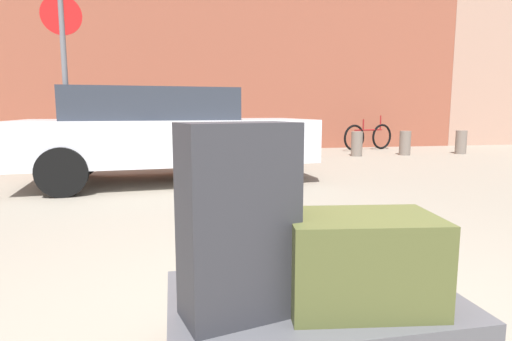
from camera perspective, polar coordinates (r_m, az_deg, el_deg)
name	(u,v)px	position (r m, az deg, el deg)	size (l,w,h in m)	color
luggage_cart	(313,311)	(1.86, 7.73, -18.31)	(1.18, 0.75, 0.34)	#4C4C51
duffel_bag_olive_stacked_top	(361,261)	(1.71, 14.04, -11.75)	(0.57, 0.36, 0.36)	#4C5128
suitcase_charcoal_rear_right	(238,221)	(1.53, -2.45, -6.91)	(0.40, 0.23, 0.71)	#2D2D33
parked_car	(165,133)	(6.66, -12.21, 5.05)	(4.43, 2.19, 1.42)	silver
bicycle_leaning	(368,137)	(12.25, 14.97, 4.44)	(1.69, 0.59, 0.96)	black
bollard_kerb_near	(308,145)	(10.04, 7.04, 3.49)	(0.27, 0.27, 0.60)	#72665B
bollard_kerb_mid	(357,144)	(10.49, 13.48, 3.53)	(0.27, 0.27, 0.60)	#72665B
bollard_kerb_far	(405,143)	(11.09, 19.52, 3.52)	(0.27, 0.27, 0.60)	#72665B
bollard_corner	(461,142)	(11.98, 26.00, 3.47)	(0.27, 0.27, 0.60)	#72665B
no_parking_sign	(65,74)	(6.14, -24.46, 11.84)	(0.49, 0.12, 2.55)	slate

